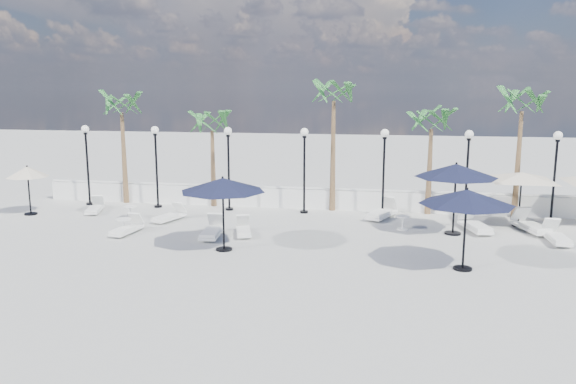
% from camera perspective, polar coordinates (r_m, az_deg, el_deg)
% --- Properties ---
extents(ground, '(100.00, 100.00, 0.00)m').
position_cam_1_polar(ground, '(19.25, -1.20, -6.33)').
color(ground, '#AFAFA9').
rests_on(ground, ground).
extents(balustrade, '(26.00, 0.30, 1.01)m').
position_cam_1_polar(balustrade, '(26.32, 1.96, -0.67)').
color(balustrade, silver).
rests_on(balustrade, ground).
extents(lamppost_0, '(0.36, 0.36, 3.84)m').
position_cam_1_polar(lamppost_0, '(28.48, -19.77, 3.70)').
color(lamppost_0, black).
rests_on(lamppost_0, ground).
extents(lamppost_1, '(0.36, 0.36, 3.84)m').
position_cam_1_polar(lamppost_1, '(26.93, -13.27, 3.67)').
color(lamppost_1, black).
rests_on(lamppost_1, ground).
extents(lamppost_2, '(0.36, 0.36, 3.84)m').
position_cam_1_polar(lamppost_2, '(25.75, -6.07, 3.59)').
color(lamppost_2, black).
rests_on(lamppost_2, ground).
extents(lamppost_3, '(0.36, 0.36, 3.84)m').
position_cam_1_polar(lamppost_3, '(25.01, 1.67, 3.44)').
color(lamppost_3, black).
rests_on(lamppost_3, ground).
extents(lamppost_4, '(0.36, 0.36, 3.84)m').
position_cam_1_polar(lamppost_4, '(24.76, 9.72, 3.22)').
color(lamppost_4, black).
rests_on(lamppost_4, ground).
extents(lamppost_5, '(0.36, 0.36, 3.84)m').
position_cam_1_polar(lamppost_5, '(24.99, 17.78, 2.93)').
color(lamppost_5, black).
rests_on(lamppost_5, ground).
extents(lamppost_6, '(0.36, 0.36, 3.84)m').
position_cam_1_polar(lamppost_6, '(25.70, 25.54, 2.60)').
color(lamppost_6, black).
rests_on(lamppost_6, ground).
extents(palm_0, '(2.60, 2.60, 5.50)m').
position_cam_1_polar(palm_0, '(28.33, -16.56, 8.00)').
color(palm_0, brown).
rests_on(palm_0, ground).
extents(palm_1, '(2.60, 2.60, 4.70)m').
position_cam_1_polar(palm_1, '(26.68, -7.73, 6.52)').
color(palm_1, brown).
rests_on(palm_1, ground).
extents(palm_2, '(2.60, 2.60, 6.10)m').
position_cam_1_polar(palm_2, '(25.48, 4.68, 9.46)').
color(palm_2, brown).
rests_on(palm_2, ground).
extents(palm_3, '(2.60, 2.60, 4.90)m').
position_cam_1_polar(palm_3, '(25.48, 14.37, 6.54)').
color(palm_3, brown).
rests_on(palm_3, ground).
extents(palm_4, '(2.60, 2.60, 5.70)m').
position_cam_1_polar(palm_4, '(25.99, 22.68, 7.86)').
color(palm_4, brown).
rests_on(palm_4, ground).
extents(lounger_0, '(1.00, 1.76, 0.63)m').
position_cam_1_polar(lounger_0, '(26.91, -19.03, -1.55)').
color(lounger_0, silver).
rests_on(lounger_0, ground).
extents(lounger_1, '(1.08, 1.81, 0.64)m').
position_cam_1_polar(lounger_1, '(24.40, -11.96, -2.40)').
color(lounger_1, silver).
rests_on(lounger_1, ground).
extents(lounger_2, '(0.81, 1.97, 0.72)m').
position_cam_1_polar(lounger_2, '(21.51, -7.72, -3.94)').
color(lounger_2, silver).
rests_on(lounger_2, ground).
extents(lounger_3, '(0.77, 1.78, 0.64)m').
position_cam_1_polar(lounger_3, '(22.67, -16.05, -3.57)').
color(lounger_3, silver).
rests_on(lounger_3, ground).
extents(lounger_4, '(1.42, 2.16, 0.78)m').
position_cam_1_polar(lounger_4, '(24.66, 9.51, -2.07)').
color(lounger_4, silver).
rests_on(lounger_4, ground).
extents(lounger_5, '(0.98, 1.71, 0.61)m').
position_cam_1_polar(lounger_5, '(21.71, -4.56, -3.84)').
color(lounger_5, silver).
rests_on(lounger_5, ground).
extents(lounger_6, '(1.17, 2.13, 0.76)m').
position_cam_1_polar(lounger_6, '(23.38, 18.45, -3.19)').
color(lounger_6, silver).
rests_on(lounger_6, ground).
extents(lounger_7, '(0.67, 1.88, 0.70)m').
position_cam_1_polar(lounger_7, '(22.80, 25.60, -4.09)').
color(lounger_7, silver).
rests_on(lounger_7, ground).
extents(lounger_8, '(1.24, 2.17, 0.78)m').
position_cam_1_polar(lounger_8, '(24.05, 23.45, -3.13)').
color(lounger_8, silver).
rests_on(lounger_8, ground).
extents(side_table_0, '(0.60, 0.60, 0.58)m').
position_cam_1_polar(side_table_0, '(22.78, -16.34, -3.18)').
color(side_table_0, silver).
rests_on(side_table_0, ground).
extents(side_table_1, '(0.56, 0.56, 0.54)m').
position_cam_1_polar(side_table_1, '(25.26, -15.72, -1.86)').
color(side_table_1, silver).
rests_on(side_table_1, ground).
extents(side_table_2, '(0.58, 0.58, 0.56)m').
position_cam_1_polar(side_table_2, '(22.87, 11.57, -2.94)').
color(side_table_2, silver).
rests_on(side_table_2, ground).
extents(parasol_navy_left, '(2.96, 2.96, 2.62)m').
position_cam_1_polar(parasol_navy_left, '(19.32, -6.65, 0.69)').
color(parasol_navy_left, black).
rests_on(parasol_navy_left, ground).
extents(parasol_navy_mid, '(3.14, 3.14, 2.81)m').
position_cam_1_polar(parasol_navy_mid, '(22.25, 16.71, 2.05)').
color(parasol_navy_mid, black).
rests_on(parasol_navy_mid, ground).
extents(parasol_navy_right, '(2.91, 2.91, 2.61)m').
position_cam_1_polar(parasol_navy_right, '(17.95, 17.70, -0.54)').
color(parasol_navy_right, black).
rests_on(parasol_navy_right, ground).
extents(parasol_cream_sq_a, '(4.87, 4.87, 2.39)m').
position_cam_1_polar(parasol_cream_sq_a, '(24.52, 22.69, 1.83)').
color(parasol_cream_sq_a, black).
rests_on(parasol_cream_sq_a, ground).
extents(parasol_cream_small, '(1.81, 1.81, 2.22)m').
position_cam_1_polar(parasol_cream_small, '(27.31, -24.96, 1.81)').
color(parasol_cream_small, black).
rests_on(parasol_cream_small, ground).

